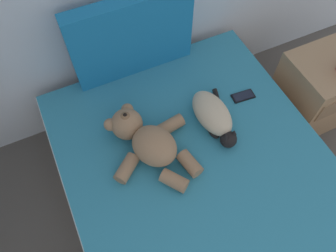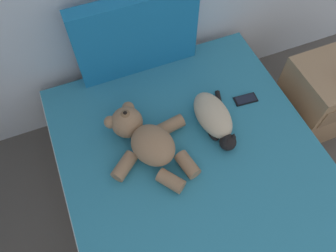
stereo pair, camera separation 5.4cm
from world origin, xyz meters
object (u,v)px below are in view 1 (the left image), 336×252
(bed, at_px, (200,189))
(cat, at_px, (214,116))
(teddy_bear, at_px, (146,140))
(nightstand, at_px, (314,93))
(cell_phone, at_px, (243,96))
(patterned_cushion, at_px, (132,37))

(bed, xyz_separation_m, cat, (0.21, 0.28, 0.34))
(teddy_bear, xyz_separation_m, nightstand, (1.32, 0.01, -0.30))
(nightstand, bearing_deg, bed, -164.94)
(cat, distance_m, cell_phone, 0.30)
(cat, xyz_separation_m, cell_phone, (0.28, 0.09, -0.07))
(cell_phone, height_order, nightstand, nightstand)
(bed, xyz_separation_m, nightstand, (1.10, 0.29, 0.05))
(cat, bearing_deg, cell_phone, 17.45)
(teddy_bear, bearing_deg, cat, -0.95)
(patterned_cushion, xyz_separation_m, teddy_bear, (-0.17, -0.61, -0.19))
(nightstand, bearing_deg, teddy_bear, -179.57)
(nightstand, bearing_deg, cell_phone, 173.54)
(patterned_cushion, bearing_deg, cat, -66.99)
(cell_phone, bearing_deg, nightstand, -6.46)
(teddy_bear, height_order, nightstand, teddy_bear)
(bed, distance_m, cat, 0.48)
(cell_phone, bearing_deg, cat, -162.55)
(bed, bearing_deg, teddy_bear, 128.74)
(bed, xyz_separation_m, cell_phone, (0.48, 0.36, 0.27))
(bed, relative_size, cell_phone, 12.57)
(cat, bearing_deg, bed, -126.44)
(cat, relative_size, teddy_bear, 0.69)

